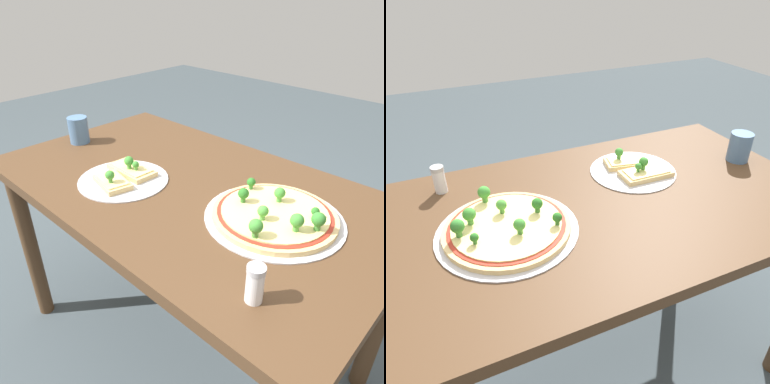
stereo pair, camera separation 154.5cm
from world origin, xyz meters
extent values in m
plane|color=#3D474C|center=(0.00, 0.00, 0.00)|extent=(8.00, 8.00, 0.00)
cube|color=#4C331E|center=(0.00, 0.00, 0.72)|extent=(1.27, 0.74, 0.04)
cylinder|color=#4C331E|center=(-0.58, -0.31, 0.35)|extent=(0.06, 0.06, 0.70)
cylinder|color=#4C331E|center=(-0.58, 0.31, 0.35)|extent=(0.06, 0.06, 0.70)
cylinder|color=#4C331E|center=(0.58, 0.31, 0.35)|extent=(0.06, 0.06, 0.70)
cylinder|color=#B7B7BC|center=(0.31, 0.02, 0.74)|extent=(0.37, 0.37, 0.00)
cylinder|color=#DBB775|center=(0.31, 0.02, 0.75)|extent=(0.33, 0.33, 0.01)
cylinder|color=#A82D1E|center=(0.31, 0.02, 0.76)|extent=(0.30, 0.30, 0.00)
cylinder|color=#EFD684|center=(0.31, 0.02, 0.76)|extent=(0.28, 0.28, 0.00)
sphere|color=#3D8933|center=(0.39, -0.02, 0.79)|extent=(0.03, 0.03, 0.03)
cylinder|color=#488E3A|center=(0.39, -0.02, 0.77)|extent=(0.02, 0.02, 0.02)
sphere|color=#286B23|center=(0.40, 0.06, 0.78)|extent=(0.02, 0.02, 0.02)
cylinder|color=#37742D|center=(0.40, 0.06, 0.77)|extent=(0.01, 0.01, 0.01)
sphere|color=#337A2D|center=(0.43, 0.02, 0.79)|extent=(0.03, 0.03, 0.03)
cylinder|color=#3F8136|center=(0.43, 0.02, 0.77)|extent=(0.02, 0.02, 0.02)
sphere|color=#286B23|center=(0.22, 0.00, 0.79)|extent=(0.03, 0.03, 0.03)
cylinder|color=#37742D|center=(0.22, 0.00, 0.77)|extent=(0.01, 0.01, 0.01)
sphere|color=#286B23|center=(0.19, 0.07, 0.79)|extent=(0.03, 0.03, 0.03)
cylinder|color=#37742D|center=(0.19, 0.07, 0.77)|extent=(0.01, 0.01, 0.01)
sphere|color=#3D8933|center=(0.29, 0.07, 0.79)|extent=(0.03, 0.03, 0.03)
cylinder|color=#488E3A|center=(0.29, 0.07, 0.77)|extent=(0.01, 0.01, 0.01)
sphere|color=#3D8933|center=(0.34, -0.11, 0.79)|extent=(0.03, 0.03, 0.03)
cylinder|color=#488E3A|center=(0.34, -0.11, 0.77)|extent=(0.02, 0.02, 0.02)
sphere|color=#479338|center=(0.31, -0.04, 0.79)|extent=(0.03, 0.03, 0.03)
cylinder|color=#51973E|center=(0.31, -0.04, 0.77)|extent=(0.01, 0.01, 0.01)
cylinder|color=#B7B7BC|center=(-0.15, -0.12, 0.74)|extent=(0.28, 0.28, 0.00)
cube|color=#DBB775|center=(-0.15, -0.17, 0.75)|extent=(0.15, 0.10, 0.02)
cube|color=#EFD684|center=(-0.15, -0.17, 0.76)|extent=(0.12, 0.09, 0.00)
sphere|color=#3D8933|center=(-0.13, -0.18, 0.79)|extent=(0.03, 0.03, 0.03)
cylinder|color=#488E3A|center=(-0.13, -0.18, 0.77)|extent=(0.01, 0.01, 0.01)
cube|color=#DBB775|center=(-0.17, -0.07, 0.75)|extent=(0.17, 0.09, 0.02)
cube|color=#EFD684|center=(-0.17, -0.07, 0.76)|extent=(0.14, 0.07, 0.00)
sphere|color=#3D8933|center=(-0.14, -0.08, 0.78)|extent=(0.02, 0.02, 0.02)
cylinder|color=#488E3A|center=(-0.14, -0.08, 0.77)|extent=(0.01, 0.01, 0.01)
sphere|color=#3D8933|center=(-0.17, -0.09, 0.79)|extent=(0.03, 0.03, 0.03)
cylinder|color=#488E3A|center=(-0.17, -0.09, 0.77)|extent=(0.01, 0.01, 0.01)
cylinder|color=#4C7099|center=(-0.53, -0.04, 0.79)|extent=(0.07, 0.07, 0.10)
cylinder|color=silver|center=(0.44, -0.26, 0.78)|extent=(0.04, 0.04, 0.07)
cylinder|color=#B2B2B7|center=(0.44, -0.26, 0.82)|extent=(0.04, 0.04, 0.01)
camera|label=1|loc=(0.72, -0.73, 1.30)|focal=35.00mm
camera|label=2|loc=(0.46, 0.79, 1.34)|focal=35.00mm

